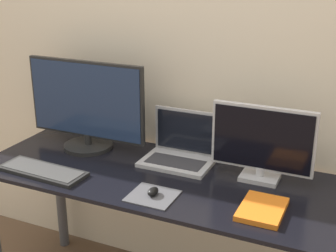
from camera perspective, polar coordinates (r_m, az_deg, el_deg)
The scene contains 9 objects.
wall_back at distance 2.28m, azimuth 3.29°, elevation 9.56°, with size 7.00×0.05×2.50m.
desk at distance 2.15m, azimuth -0.87°, elevation -9.01°, with size 1.68×0.65×0.74m.
monitor_left at distance 2.35m, azimuth -9.95°, elevation 2.36°, with size 0.64×0.25×0.45m.
monitor_right at distance 2.02m, azimuth 11.41°, elevation -2.00°, with size 0.44×0.12×0.33m.
laptop at distance 2.21m, azimuth 1.55°, elevation -2.85°, with size 0.33×0.23×0.24m.
keyboard at distance 2.18m, azimuth -15.05°, elevation -5.30°, with size 0.42×0.17×0.02m.
mousepad at distance 1.92m, azimuth -1.89°, elevation -8.52°, with size 0.19×0.18×0.00m.
mouse at distance 1.91m, azimuth -1.84°, elevation -8.00°, with size 0.04×0.06×0.03m.
book at distance 1.84m, azimuth 11.41°, elevation -9.90°, with size 0.16×0.23×0.02m.
Camera 1 is at (0.81, -1.38, 1.66)m, focal length 50.00 mm.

